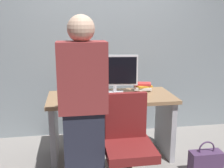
# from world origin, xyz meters

# --- Properties ---
(ground_plane) EXTENTS (9.00, 9.00, 0.00)m
(ground_plane) POSITION_xyz_m (0.00, 0.00, 0.00)
(ground_plane) COLOR gray
(wall_back) EXTENTS (6.40, 0.10, 3.00)m
(wall_back) POSITION_xyz_m (0.00, 0.78, 1.50)
(wall_back) COLOR gray
(wall_back) RESTS_ON ground
(desk) EXTENTS (1.45, 0.66, 0.76)m
(desk) POSITION_xyz_m (0.00, 0.00, 0.52)
(desk) COLOR #93704C
(desk) RESTS_ON ground
(office_chair) EXTENTS (0.52, 0.52, 0.94)m
(office_chair) POSITION_xyz_m (0.05, -0.71, 0.43)
(office_chair) COLOR black
(office_chair) RESTS_ON ground
(person_at_desk) EXTENTS (0.40, 0.24, 1.64)m
(person_at_desk) POSITION_xyz_m (-0.36, -0.76, 0.84)
(person_at_desk) COLOR #262838
(person_at_desk) RESTS_ON ground
(monitor) EXTENTS (0.54, 0.16, 0.46)m
(monitor) POSITION_xyz_m (0.06, 0.11, 1.01)
(monitor) COLOR silver
(monitor) RESTS_ON desk
(keyboard) EXTENTS (0.43, 0.13, 0.02)m
(keyboard) POSITION_xyz_m (-0.01, -0.11, 0.77)
(keyboard) COLOR #262626
(keyboard) RESTS_ON desk
(mouse) EXTENTS (0.06, 0.10, 0.03)m
(mouse) POSITION_xyz_m (0.27, -0.12, 0.77)
(mouse) COLOR white
(mouse) RESTS_ON desk
(cup_near_keyboard) EXTENTS (0.07, 0.07, 0.09)m
(cup_near_keyboard) POSITION_xyz_m (-0.36, -0.05, 0.80)
(cup_near_keyboard) COLOR #3372B2
(cup_near_keyboard) RESTS_ON desk
(cup_by_monitor) EXTENTS (0.08, 0.08, 0.08)m
(cup_by_monitor) POSITION_xyz_m (-0.40, 0.13, 0.80)
(cup_by_monitor) COLOR white
(cup_by_monitor) RESTS_ON desk
(book_stack) EXTENTS (0.23, 0.19, 0.10)m
(book_stack) POSITION_xyz_m (0.41, 0.16, 0.81)
(book_stack) COLOR beige
(book_stack) RESTS_ON desk
(handbag) EXTENTS (0.34, 0.14, 0.38)m
(handbag) POSITION_xyz_m (0.92, -0.55, 0.14)
(handbag) COLOR #4C3356
(handbag) RESTS_ON ground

